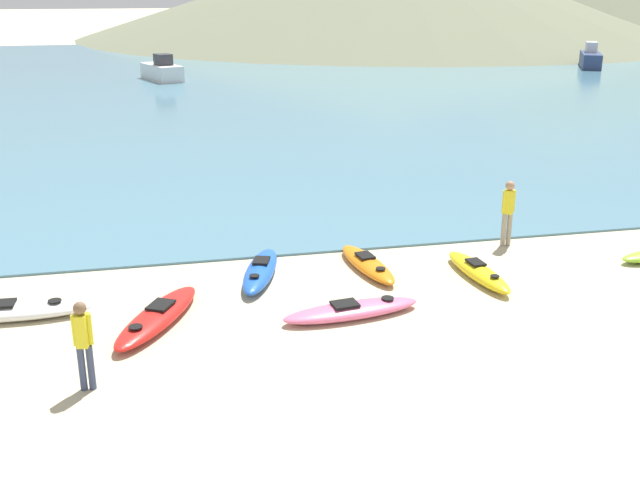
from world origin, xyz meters
The scene contains 12 objects.
ground_plane centered at (0.00, 0.00, 0.00)m, with size 400.00×400.00×0.00m, color #C6B793.
bay_water centered at (0.00, 43.05, 0.03)m, with size 160.00×70.00×0.06m, color teal.
kayak_on_sand_0 centered at (-0.02, 4.26, 0.14)m, with size 2.99×1.12×0.33m.
kayak_on_sand_2 centered at (3.36, 5.65, 0.16)m, with size 0.80×2.72×0.37m.
kayak_on_sand_3 centered at (-3.88, 4.77, 0.16)m, with size 2.15×3.11×0.37m.
kayak_on_sand_4 centered at (-1.52, 6.77, 0.18)m, with size 1.47×2.88×0.40m.
kayak_on_sand_5 centered at (-6.80, 5.67, 0.16)m, with size 3.29×0.93×0.37m.
kayak_on_sand_6 centered at (1.02, 6.73, 0.15)m, with size 1.00×2.76×0.34m.
person_near_foreground centered at (-5.06, 2.44, 0.91)m, with size 0.32×0.25×1.59m.
person_near_waterline centered at (4.99, 7.62, 0.98)m, with size 0.35×0.30×1.72m.
moored_boat_1 centered at (30.48, 45.38, 0.74)m, with size 3.47×4.98×1.93m.
moored_boat_3 centered at (-2.88, 44.39, 0.69)m, with size 2.92×4.54×1.79m.
Camera 1 is at (-3.67, -9.18, 6.46)m, focal length 42.00 mm.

